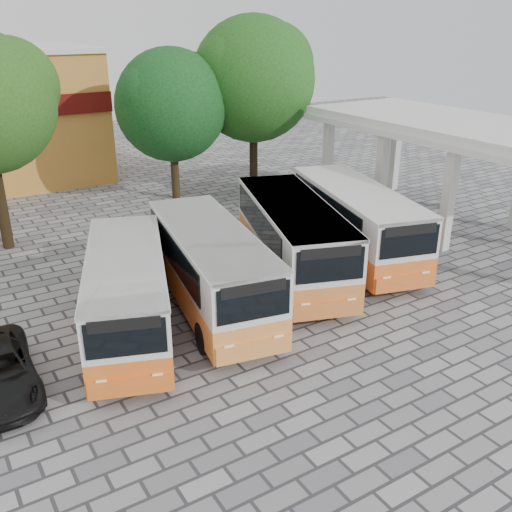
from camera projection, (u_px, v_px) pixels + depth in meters
ground at (335, 306)px, 21.26m from camera, size 90.00×90.00×0.00m
terminal_shelter at (457, 130)px, 27.60m from camera, size 6.80×15.80×5.40m
bus_far_left at (127, 290)px, 18.75m from camera, size 5.01×8.55×2.89m
bus_centre_left at (211, 265)px, 20.39m from camera, size 4.09×8.88×3.07m
bus_centre_right at (293, 235)px, 22.98m from camera, size 5.40×9.41×3.19m
bus_far_right at (356, 219)px, 24.91m from camera, size 4.92×9.32×3.18m
tree_middle at (172, 101)px, 31.95m from camera, size 6.61×6.30×8.57m
tree_right at (254, 75)px, 33.57m from camera, size 7.68×7.32×10.25m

